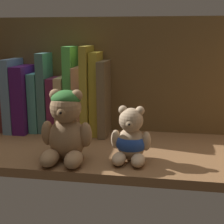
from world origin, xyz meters
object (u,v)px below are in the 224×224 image
(book_8, at_px, (64,104))
(book_9, at_px, (72,90))
(book_3, at_px, (17,94))
(book_4, at_px, (28,98))
(book_7, at_px, (56,104))
(book_12, at_px, (97,93))
(book_6, at_px, (46,92))
(teddy_bear_larger, at_px, (66,128))
(book_5, at_px, (38,101))
(book_11, at_px, (89,90))
(teddy_bear_smaller, at_px, (131,140))
(book_2, at_px, (7,98))
(book_13, at_px, (106,97))
(book_10, at_px, (81,99))

(book_8, distance_m, book_9, 0.05)
(book_3, bearing_deg, book_4, 0.00)
(book_9, bearing_deg, book_7, 180.00)
(book_7, bearing_deg, book_12, 0.00)
(book_8, bearing_deg, book_6, 180.00)
(book_6, relative_size, teddy_bear_larger, 1.41)
(book_3, distance_m, book_4, 0.03)
(book_5, bearing_deg, book_11, 0.00)
(book_7, bearing_deg, book_8, 0.00)
(book_5, xyz_separation_m, teddy_bear_smaller, (0.29, -0.20, -0.03))
(book_3, relative_size, book_4, 1.10)
(book_2, bearing_deg, teddy_bear_smaller, -27.89)
(book_5, xyz_separation_m, book_8, (0.08, 0.00, -0.00))
(book_5, bearing_deg, book_6, 0.00)
(book_4, relative_size, book_5, 1.13)
(book_4, relative_size, book_7, 1.22)
(book_11, bearing_deg, book_6, 180.00)
(book_7, bearing_deg, book_11, 0.00)
(book_4, distance_m, book_8, 0.11)
(book_6, distance_m, book_9, 0.08)
(book_2, distance_m, book_7, 0.15)
(book_3, bearing_deg, book_6, 0.00)
(book_5, distance_m, book_13, 0.20)
(book_7, distance_m, book_10, 0.08)
(book_7, bearing_deg, book_10, 0.00)
(book_6, distance_m, book_8, 0.06)
(book_13, bearing_deg, book_5, 180.00)
(book_5, bearing_deg, teddy_bear_smaller, -35.14)
(book_13, xyz_separation_m, teddy_bear_larger, (-0.04, -0.22, -0.03))
(teddy_bear_larger, height_order, teddy_bear_smaller, teddy_bear_larger)
(book_9, relative_size, book_11, 0.99)
(book_7, distance_m, book_9, 0.07)
(book_7, distance_m, book_11, 0.11)
(book_8, relative_size, book_11, 0.65)
(book_5, bearing_deg, teddy_bear_larger, -56.02)
(book_2, relative_size, teddy_bear_larger, 1.14)
(book_6, relative_size, book_7, 1.44)
(book_3, bearing_deg, book_11, 0.00)
(book_9, bearing_deg, teddy_bear_larger, -77.36)
(book_3, height_order, book_8, book_3)
(book_2, height_order, book_12, book_12)
(book_9, bearing_deg, book_12, 0.00)
(teddy_bear_larger, bearing_deg, teddy_bear_smaller, 8.49)
(book_8, bearing_deg, book_10, 0.00)
(teddy_bear_smaller, bearing_deg, book_13, 114.63)
(book_2, height_order, book_9, book_9)
(book_12, distance_m, teddy_bear_smaller, 0.24)
(book_9, xyz_separation_m, book_10, (0.03, 0.00, -0.03))
(teddy_bear_larger, bearing_deg, book_13, 78.70)
(book_5, bearing_deg, book_12, 0.00)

